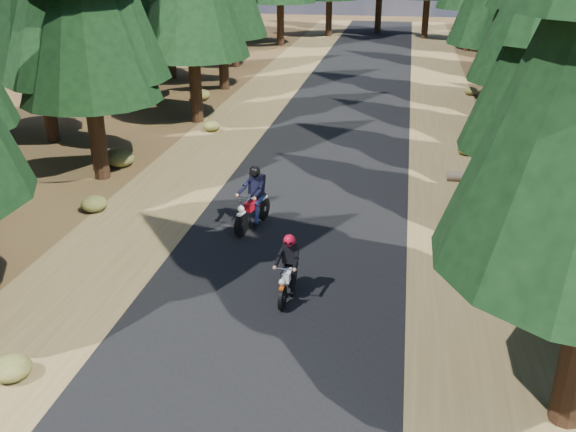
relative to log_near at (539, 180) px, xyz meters
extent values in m
plane|color=#402A17|center=(-7.23, -8.08, -0.16)|extent=(120.00, 120.00, 0.00)
cube|color=black|center=(-7.23, -3.08, -0.15)|extent=(6.00, 100.00, 0.01)
cube|color=brown|center=(-11.83, -3.08, -0.16)|extent=(3.20, 100.00, 0.01)
cube|color=brown|center=(-2.63, -3.08, -0.16)|extent=(3.20, 100.00, 0.01)
cylinder|color=black|center=(-14.49, -1.91, 2.51)|extent=(0.51, 0.51, 5.34)
cylinder|color=black|center=(-1.17, -3.60, 2.10)|extent=(0.48, 0.48, 4.52)
cone|color=black|center=(-1.17, -3.60, 4.92)|extent=(3.84, 3.84, 5.65)
cylinder|color=black|center=(-14.93, -1.12, 3.05)|extent=(0.56, 0.56, 6.43)
cylinder|color=black|center=(-18.36, 1.85, 2.62)|extent=(0.52, 0.52, 5.56)
cylinder|color=black|center=(-13.58, 5.81, 2.70)|extent=(0.53, 0.53, 5.72)
cylinder|color=black|center=(-0.25, 5.99, 2.09)|extent=(0.48, 0.48, 4.51)
cone|color=black|center=(-0.25, 5.99, 4.91)|extent=(3.83, 3.83, 5.64)
cylinder|color=black|center=(-16.99, 8.77, 3.02)|extent=(0.55, 0.55, 6.37)
cylinder|color=black|center=(-14.23, 12.67, 2.66)|extent=(0.53, 0.53, 5.64)
cylinder|color=black|center=(-0.30, 11.65, 2.75)|extent=(0.53, 0.53, 5.83)
cylinder|color=black|center=(-18.09, 15.14, 2.56)|extent=(0.52, 0.52, 5.45)
cylinder|color=black|center=(4.29, 16.07, 2.15)|extent=(0.48, 0.48, 4.61)
cylinder|color=black|center=(-15.35, 19.37, 2.05)|extent=(0.48, 0.48, 4.42)
cylinder|color=black|center=(1.11, 20.33, 2.72)|extent=(0.53, 0.53, 5.76)
cylinder|color=black|center=(-19.02, 24.69, 2.21)|extent=(0.49, 0.49, 4.75)
cylinder|color=black|center=(5.80, 24.00, 2.67)|extent=(0.53, 0.53, 5.66)
cylinder|color=black|center=(-20.23, 13.92, 3.04)|extent=(0.56, 0.56, 6.40)
cylinder|color=black|center=(-14.23, 28.92, 3.04)|extent=(0.56, 0.56, 6.40)
cylinder|color=black|center=(-0.23, 28.92, 2.84)|extent=(0.54, 0.54, 6.00)
cylinder|color=black|center=(2.77, 31.92, 3.04)|extent=(0.56, 0.56, 6.40)
cylinder|color=black|center=(-20.23, 27.92, 2.64)|extent=(0.52, 0.52, 5.60)
cylinder|color=black|center=(5.77, 27.92, 2.84)|extent=(0.54, 0.54, 6.00)
cylinder|color=#4C4233|center=(0.00, 0.00, 0.00)|extent=(5.95, 0.54, 0.32)
ellipsoid|color=#474C1E|center=(-12.50, 4.38, 0.05)|extent=(0.71, 0.71, 0.43)
ellipsoid|color=#474C1E|center=(-1.12, 13.51, 0.05)|extent=(0.70, 0.70, 0.42)
ellipsoid|color=#474C1E|center=(0.72, 6.97, 0.17)|extent=(1.09, 1.09, 0.65)
ellipsoid|color=#474C1E|center=(-0.63, -1.22, 0.13)|extent=(0.98, 0.98, 0.59)
ellipsoid|color=#474C1E|center=(-2.11, 2.94, 0.06)|extent=(0.73, 0.73, 0.44)
ellipsoid|color=#474C1E|center=(-11.32, -12.42, 0.06)|extent=(0.72, 0.72, 0.43)
ellipsoid|color=#474C1E|center=(-14.37, -0.67, 0.14)|extent=(1.00, 1.00, 0.60)
ellipsoid|color=#474C1E|center=(-1.20, -7.65, 0.13)|extent=(0.98, 0.98, 0.59)
ellipsoid|color=#474C1E|center=(-13.43, -4.71, 0.07)|extent=(0.78, 0.78, 0.47)
ellipsoid|color=#474C1E|center=(-14.67, 9.80, 0.12)|extent=(0.95, 0.95, 0.57)
cube|color=black|center=(-6.86, -8.64, 0.84)|extent=(0.34, 0.22, 0.48)
sphere|color=red|center=(-6.86, -8.64, 1.19)|extent=(0.28, 0.28, 0.27)
cube|color=black|center=(-8.51, -5.03, 1.04)|extent=(0.44, 0.34, 0.57)
sphere|color=black|center=(-8.51, -5.03, 1.45)|extent=(0.39, 0.39, 0.32)
camera|label=1|loc=(-4.62, -21.05, 7.24)|focal=40.00mm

